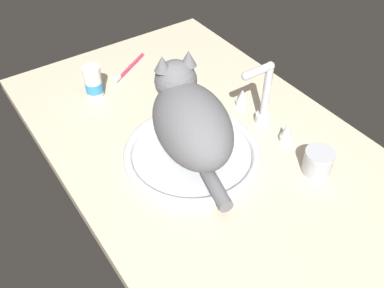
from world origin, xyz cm
name	(u,v)px	position (x,y,z in cm)	size (l,w,h in cm)	color
countertop	(206,146)	(0.00, 0.00, 1.50)	(114.61, 70.79, 3.00)	beige
sink_basin	(192,153)	(2.28, -5.86, 3.96)	(33.66, 33.66, 2.20)	white
faucet	(263,102)	(2.28, 16.18, 10.22)	(20.82, 10.67, 18.72)	silver
cat	(189,117)	(0.36, -5.39, 13.71)	(36.74, 23.25, 20.32)	slate
pill_bottle	(93,83)	(-33.91, -14.67, 7.42)	(5.04, 5.04, 9.52)	white
metal_jar	(318,162)	(23.00, 15.49, 6.06)	(6.95, 6.95, 6.08)	#B2B5BA
toothbrush	(129,68)	(-40.30, -0.46, 3.62)	(10.06, 15.21, 1.70)	#D83359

